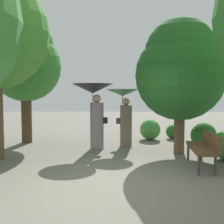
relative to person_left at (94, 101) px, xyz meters
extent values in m
plane|color=#6B665B|center=(0.54, -3.35, -1.51)|extent=(40.00, 40.00, 0.00)
cylinder|color=gray|center=(0.08, 0.00, -0.77)|extent=(0.42, 0.42, 1.47)
sphere|color=tan|center=(0.08, 0.00, 0.08)|extent=(0.26, 0.26, 0.26)
cylinder|color=#333338|center=(-0.05, 0.00, -0.15)|extent=(0.02, 0.02, 0.79)
cone|color=black|center=(-0.05, 0.00, 0.39)|extent=(1.29, 1.29, 0.30)
cube|color=black|center=(0.35, -0.02, -0.60)|extent=(0.14, 0.10, 0.20)
cylinder|color=#6B5B4C|center=(1.01, 0.47, -0.83)|extent=(0.39, 0.39, 1.37)
sphere|color=tan|center=(1.01, 0.47, -0.03)|extent=(0.24, 0.24, 0.24)
cylinder|color=#333338|center=(0.89, 0.47, -0.23)|extent=(0.02, 0.02, 0.77)
cone|color=#33724C|center=(0.89, 0.47, 0.27)|extent=(1.12, 1.12, 0.23)
cube|color=#333342|center=(0.75, 0.48, -0.66)|extent=(0.14, 0.10, 0.20)
cylinder|color=#38383D|center=(2.59, -1.38, -1.29)|extent=(0.06, 0.06, 0.44)
cylinder|color=#38383D|center=(2.93, -1.41, -1.29)|extent=(0.06, 0.06, 0.44)
cylinder|color=#38383D|center=(2.48, -2.72, -1.29)|extent=(0.06, 0.06, 0.44)
cylinder|color=#38383D|center=(2.82, -2.74, -1.29)|extent=(0.06, 0.06, 0.44)
cube|color=brown|center=(2.71, -2.06, -1.05)|extent=(0.56, 1.53, 0.08)
cube|color=brown|center=(2.95, -2.08, -0.85)|extent=(0.18, 1.50, 0.35)
cylinder|color=#4C3823|center=(-2.49, 1.04, 0.29)|extent=(0.36, 0.36, 3.59)
sphere|color=#387F33|center=(-2.49, 1.04, 1.18)|extent=(2.46, 2.46, 2.46)
sphere|color=#387F33|center=(-2.49, 1.04, 1.90)|extent=(1.97, 1.97, 1.97)
cylinder|color=brown|center=(2.53, -0.59, 0.00)|extent=(0.30, 0.30, 3.02)
sphere|color=#235B23|center=(2.53, -0.59, 0.76)|extent=(2.58, 2.58, 2.58)
sphere|color=#235B23|center=(2.53, -0.59, 1.36)|extent=(2.06, 2.06, 2.06)
sphere|color=#2D6B28|center=(2.87, 1.97, -1.23)|extent=(0.55, 0.55, 0.55)
sphere|color=#428C3D|center=(1.96, 1.74, -1.12)|extent=(0.77, 0.77, 0.77)
sphere|color=#235B23|center=(3.49, 0.22, -1.10)|extent=(0.81, 0.81, 0.81)
camera|label=1|loc=(0.74, -8.54, 0.28)|focal=43.97mm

